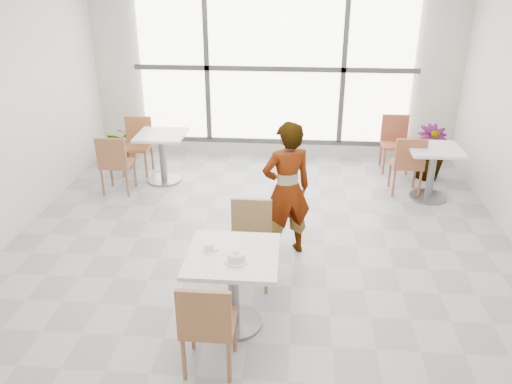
# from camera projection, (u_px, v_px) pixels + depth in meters

# --- Properties ---
(floor) EXTENTS (7.00, 7.00, 0.00)m
(floor) POSITION_uv_depth(u_px,v_px,m) (258.00, 262.00, 5.65)
(floor) COLOR #9E9EA5
(floor) RESTS_ON ground
(wall_back) EXTENTS (6.00, 0.00, 6.00)m
(wall_back) POSITION_uv_depth(u_px,v_px,m) (275.00, 68.00, 8.21)
(wall_back) COLOR silver
(wall_back) RESTS_ON ground
(window) EXTENTS (4.60, 0.07, 2.52)m
(window) POSITION_uv_depth(u_px,v_px,m) (275.00, 69.00, 8.15)
(window) COLOR white
(window) RESTS_ON ground
(main_table) EXTENTS (0.80, 0.80, 0.75)m
(main_table) POSITION_uv_depth(u_px,v_px,m) (233.00, 276.00, 4.48)
(main_table) COLOR silver
(main_table) RESTS_ON ground
(chair_near) EXTENTS (0.42, 0.42, 0.87)m
(chair_near) POSITION_uv_depth(u_px,v_px,m) (207.00, 322.00, 3.93)
(chair_near) COLOR #95613B
(chair_near) RESTS_ON ground
(chair_far) EXTENTS (0.42, 0.42, 0.87)m
(chair_far) POSITION_uv_depth(u_px,v_px,m) (251.00, 236.00, 5.17)
(chair_far) COLOR olive
(chair_far) RESTS_ON ground
(oatmeal_bowl) EXTENTS (0.21, 0.21, 0.10)m
(oatmeal_bowl) POSITION_uv_depth(u_px,v_px,m) (236.00, 257.00, 4.26)
(oatmeal_bowl) COLOR white
(oatmeal_bowl) RESTS_ON main_table
(coffee_cup) EXTENTS (0.16, 0.13, 0.07)m
(coffee_cup) POSITION_uv_depth(u_px,v_px,m) (209.00, 247.00, 4.43)
(coffee_cup) COLOR white
(coffee_cup) RESTS_ON main_table
(person) EXTENTS (0.67, 0.56, 1.56)m
(person) POSITION_uv_depth(u_px,v_px,m) (287.00, 190.00, 5.55)
(person) COLOR black
(person) RESTS_ON ground
(bg_table_left) EXTENTS (0.70, 0.70, 0.75)m
(bg_table_left) POSITION_uv_depth(u_px,v_px,m) (162.00, 151.00, 7.58)
(bg_table_left) COLOR white
(bg_table_left) RESTS_ON ground
(bg_table_right) EXTENTS (0.70, 0.70, 0.75)m
(bg_table_right) POSITION_uv_depth(u_px,v_px,m) (432.00, 166.00, 7.01)
(bg_table_right) COLOR silver
(bg_table_right) RESTS_ON ground
(bg_chair_left_near) EXTENTS (0.42, 0.42, 0.87)m
(bg_chair_left_near) POSITION_uv_depth(u_px,v_px,m) (115.00, 161.00, 7.14)
(bg_chair_left_near) COLOR brown
(bg_chair_left_near) RESTS_ON ground
(bg_chair_left_far) EXTENTS (0.42, 0.42, 0.87)m
(bg_chair_left_far) POSITION_uv_depth(u_px,v_px,m) (138.00, 141.00, 7.94)
(bg_chair_left_far) COLOR #A5633A
(bg_chair_left_far) RESTS_ON ground
(bg_chair_right_near) EXTENTS (0.42, 0.42, 0.87)m
(bg_chair_right_near) POSITION_uv_depth(u_px,v_px,m) (408.00, 162.00, 7.12)
(bg_chair_right_near) COLOR #955235
(bg_chair_right_near) RESTS_ON ground
(bg_chair_right_far) EXTENTS (0.42, 0.42, 0.87)m
(bg_chair_right_far) POSITION_uv_depth(u_px,v_px,m) (395.00, 139.00, 8.03)
(bg_chair_right_far) COLOR #A45138
(bg_chair_right_far) RESTS_ON ground
(plant_left) EXTENTS (0.65, 0.59, 0.64)m
(plant_left) POSITION_uv_depth(u_px,v_px,m) (128.00, 145.00, 8.34)
(plant_left) COLOR #588C4D
(plant_left) RESTS_ON ground
(plant_right) EXTENTS (0.52, 0.52, 0.83)m
(plant_right) POSITION_uv_depth(u_px,v_px,m) (429.00, 152.00, 7.72)
(plant_right) COLOR #3A713A
(plant_right) RESTS_ON ground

